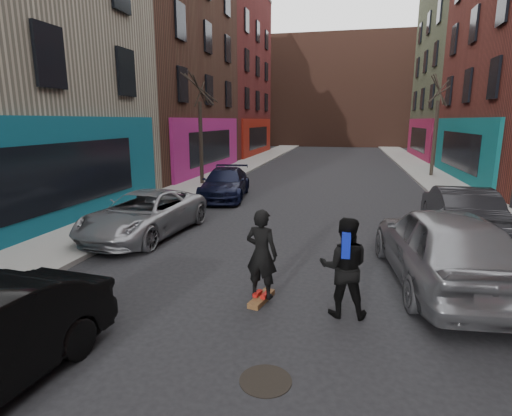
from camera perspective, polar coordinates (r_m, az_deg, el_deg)
The scene contains 14 objects.
sidewalk_left at distance 32.71m, azimuth -0.42°, elevation 6.63°, with size 2.50×84.00×0.13m, color gray.
sidewalk_right at distance 32.25m, azimuth 21.87°, elevation 5.66°, with size 2.50×84.00×0.13m, color gray.
buildings_left at distance 23.50m, azimuth -28.76°, elevation 22.98°, with size 12.00×56.00×16.50m, color #511A17.
building_far at distance 57.81m, azimuth 12.05°, elevation 15.78°, with size 40.00×10.00×14.00m, color #47281E.
tree_left_far at distance 21.02m, azimuth -7.96°, elevation 12.34°, with size 2.00×2.00×6.50m, color black, non-canonical shape.
tree_right_far at distance 26.17m, azimuth 24.38°, elevation 11.70°, with size 2.00×2.00×6.80m, color black, non-canonical shape.
parked_left_far at distance 12.31m, azimuth -15.62°, elevation -0.82°, with size 2.16×4.69×1.30m, color gray.
parked_left_end at distance 17.63m, azimuth -4.43°, elevation 3.52°, with size 1.83×4.50×1.31m, color black.
parked_right_far at distance 9.09m, azimuth 25.12°, elevation -4.90°, with size 2.01×5.01×1.71m, color gray.
parked_right_end at distance 13.60m, azimuth 27.04°, elevation -0.18°, with size 1.54×4.41×1.45m, color black.
skateboard at distance 7.80m, azimuth 0.78°, elevation -12.82°, with size 0.22×0.80×0.10m, color brown.
skateboarder at distance 7.46m, azimuth 0.80°, elevation -6.55°, with size 0.62×0.41×1.70m, color black.
pedestrian at distance 7.15m, azimuth 12.47°, elevation -8.19°, with size 0.89×0.71×1.77m.
manhole at distance 5.76m, azimuth 1.38°, elevation -23.42°, with size 0.70×0.70×0.01m, color black.
Camera 1 is at (1.19, -1.68, 3.38)m, focal length 28.00 mm.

